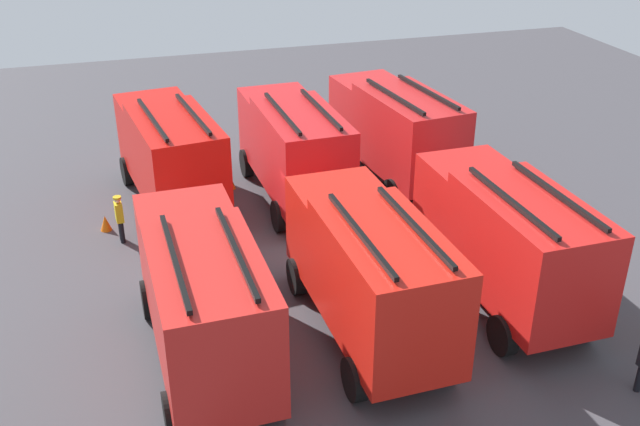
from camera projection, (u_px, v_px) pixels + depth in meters
ground_plane at (320, 251)px, 24.26m from camera, size 52.14×52.14×0.00m
fire_truck_0 at (506, 235)px, 20.73m from camera, size 7.24×2.85×3.88m
fire_truck_1 at (395, 128)px, 28.44m from camera, size 7.43×3.40×3.88m
fire_truck_2 at (369, 267)px, 19.18m from camera, size 7.26×2.90×3.88m
fire_truck_3 at (293, 145)px, 26.80m from camera, size 7.27×2.92×3.88m
fire_truck_4 at (203, 293)px, 18.08m from camera, size 7.25×2.88×3.88m
fire_truck_5 at (170, 152)px, 26.27m from camera, size 7.45×3.47×3.88m
firefighter_1 at (120, 217)px, 24.43m from camera, size 0.44×0.27×1.66m
traffic_cone_0 at (106, 223)px, 25.42m from camera, size 0.39×0.39×0.55m
traffic_cone_1 at (438, 323)px, 20.06m from camera, size 0.48×0.48×0.68m
traffic_cone_2 at (230, 181)px, 28.45m from camera, size 0.44×0.44×0.62m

